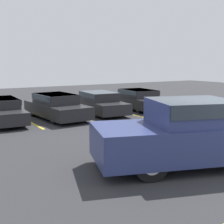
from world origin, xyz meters
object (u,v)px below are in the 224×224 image
Objects in this scene: parked_sedan_e at (139,99)px; parked_sedan_c at (56,105)px; parked_sedan_d at (99,102)px; wheel_stop_curb at (75,106)px; pickup_truck at (201,133)px.

parked_sedan_c is at bearing -82.26° from parked_sedan_e.
parked_sedan_c is 1.02× the size of parked_sedan_d.
parked_sedan_c reaches higher than parked_sedan_d.
parked_sedan_c reaches higher than wheel_stop_curb.
parked_sedan_d is at bearing 90.98° from parked_sedan_c.
parked_sedan_e reaches higher than wheel_stop_curb.
pickup_truck is at bearing 1.12° from parked_sedan_c.
parked_sedan_e is at bearing -45.07° from wheel_stop_curb.
parked_sedan_c is at bearing -80.99° from parked_sedan_d.
pickup_truck is 1.37× the size of parked_sedan_c.
pickup_truck is 9.24m from parked_sedan_c.
parked_sedan_c is (-0.64, 9.21, -0.26)m from pickup_truck.
pickup_truck reaches higher than parked_sedan_d.
pickup_truck is 1.39× the size of parked_sedan_d.
wheel_stop_curb is (-2.97, 2.98, -0.58)m from parked_sedan_e.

